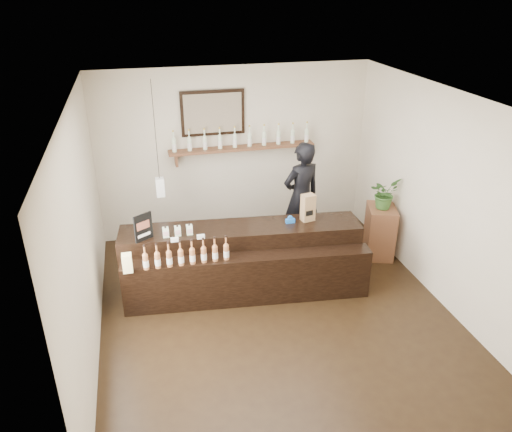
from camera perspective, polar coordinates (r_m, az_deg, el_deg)
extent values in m
plane|color=black|center=(6.81, 2.10, -10.52)|extent=(5.00, 5.00, 0.00)
plane|color=beige|center=(8.35, -2.44, 7.35)|extent=(4.50, 0.00, 4.50)
plane|color=beige|center=(4.11, 12.20, -14.49)|extent=(4.50, 0.00, 4.50)
plane|color=beige|center=(5.93, -19.11, -2.06)|extent=(0.00, 5.00, 5.00)
plane|color=beige|center=(7.01, 20.30, 2.06)|extent=(0.00, 5.00, 5.00)
plane|color=white|center=(5.63, 2.56, 13.16)|extent=(5.00, 5.00, 0.00)
cube|color=brown|center=(8.22, -1.58, 7.79)|extent=(2.40, 0.25, 0.04)
cube|color=brown|center=(8.14, -9.11, 6.40)|extent=(0.04, 0.20, 0.20)
cube|color=brown|center=(8.56, 5.53, 7.58)|extent=(0.04, 0.20, 0.20)
cube|color=black|center=(8.07, -4.97, 11.67)|extent=(1.02, 0.04, 0.72)
cube|color=#483D2E|center=(8.05, -4.94, 11.63)|extent=(0.92, 0.01, 0.62)
cube|color=white|center=(7.41, -10.90, 3.26)|extent=(0.12, 0.12, 0.28)
cylinder|color=black|center=(7.14, -11.46, 9.53)|extent=(0.01, 0.01, 1.41)
cylinder|color=#DFF4CC|center=(8.03, -9.35, 7.95)|extent=(0.07, 0.07, 0.20)
cone|color=#DFF4CC|center=(7.99, -9.41, 8.82)|extent=(0.07, 0.07, 0.05)
cylinder|color=#DFF4CC|center=(7.98, -9.44, 9.23)|extent=(0.02, 0.02, 0.07)
cylinder|color=gold|center=(7.96, -9.47, 9.55)|extent=(0.03, 0.03, 0.02)
cylinder|color=white|center=(8.04, -9.34, 7.81)|extent=(0.07, 0.07, 0.09)
cylinder|color=#DFF4CC|center=(8.05, -7.60, 8.11)|extent=(0.07, 0.07, 0.20)
cone|color=#DFF4CC|center=(8.01, -7.66, 8.98)|extent=(0.07, 0.07, 0.05)
cylinder|color=#DFF4CC|center=(8.00, -7.68, 9.39)|extent=(0.02, 0.02, 0.07)
cylinder|color=gold|center=(7.98, -7.70, 9.71)|extent=(0.03, 0.03, 0.02)
cylinder|color=white|center=(8.06, -7.60, 7.97)|extent=(0.07, 0.07, 0.09)
cylinder|color=#DFF4CC|center=(8.08, -5.87, 8.26)|extent=(0.07, 0.07, 0.20)
cone|color=#DFF4CC|center=(8.04, -5.91, 9.13)|extent=(0.07, 0.07, 0.05)
cylinder|color=#DFF4CC|center=(8.03, -5.93, 9.54)|extent=(0.02, 0.02, 0.07)
cylinder|color=gold|center=(8.01, -5.94, 9.86)|extent=(0.03, 0.03, 0.02)
cylinder|color=white|center=(8.08, -5.86, 8.12)|extent=(0.07, 0.07, 0.09)
cylinder|color=#DFF4CC|center=(8.11, -4.14, 8.41)|extent=(0.07, 0.07, 0.20)
cone|color=#DFF4CC|center=(8.08, -4.17, 9.27)|extent=(0.07, 0.07, 0.05)
cylinder|color=#DFF4CC|center=(8.06, -4.19, 9.68)|extent=(0.02, 0.02, 0.07)
cylinder|color=gold|center=(8.05, -4.20, 10.00)|extent=(0.03, 0.03, 0.02)
cylinder|color=white|center=(8.12, -4.14, 8.27)|extent=(0.07, 0.07, 0.09)
cylinder|color=#DFF4CC|center=(8.16, -2.43, 8.54)|extent=(0.07, 0.07, 0.20)
cone|color=#DFF4CC|center=(8.12, -2.45, 9.40)|extent=(0.07, 0.07, 0.05)
cylinder|color=#DFF4CC|center=(8.10, -2.46, 9.81)|extent=(0.02, 0.02, 0.07)
cylinder|color=gold|center=(8.09, -2.46, 10.13)|extent=(0.03, 0.03, 0.02)
cylinder|color=white|center=(8.16, -2.43, 8.41)|extent=(0.07, 0.07, 0.09)
cylinder|color=#DFF4CC|center=(8.21, -0.74, 8.67)|extent=(0.07, 0.07, 0.20)
cone|color=#DFF4CC|center=(8.17, -0.75, 9.52)|extent=(0.07, 0.07, 0.05)
cylinder|color=#DFF4CC|center=(8.15, -0.75, 9.93)|extent=(0.02, 0.02, 0.07)
cylinder|color=gold|center=(8.14, -0.75, 10.24)|extent=(0.03, 0.03, 0.02)
cylinder|color=white|center=(8.21, -0.74, 8.53)|extent=(0.07, 0.07, 0.09)
cylinder|color=#DFF4CC|center=(8.26, 0.93, 8.79)|extent=(0.07, 0.07, 0.20)
cone|color=#DFF4CC|center=(8.23, 0.93, 9.63)|extent=(0.07, 0.07, 0.05)
cylinder|color=#DFF4CC|center=(8.21, 0.94, 10.04)|extent=(0.02, 0.02, 0.07)
cylinder|color=gold|center=(8.20, 0.94, 10.35)|extent=(0.03, 0.03, 0.02)
cylinder|color=white|center=(8.27, 0.93, 8.65)|extent=(0.07, 0.07, 0.09)
cylinder|color=#DFF4CC|center=(8.32, 2.58, 8.89)|extent=(0.07, 0.07, 0.20)
cone|color=#DFF4CC|center=(8.29, 2.59, 9.74)|extent=(0.07, 0.07, 0.05)
cylinder|color=#DFF4CC|center=(8.27, 2.60, 10.14)|extent=(0.02, 0.02, 0.07)
cylinder|color=gold|center=(8.26, 2.61, 10.45)|extent=(0.03, 0.03, 0.02)
cylinder|color=white|center=(8.33, 2.57, 8.76)|extent=(0.07, 0.07, 0.09)
cylinder|color=#DFF4CC|center=(8.39, 4.20, 8.99)|extent=(0.07, 0.07, 0.20)
cone|color=#DFF4CC|center=(8.36, 4.23, 9.83)|extent=(0.07, 0.07, 0.05)
cylinder|color=#DFF4CC|center=(8.34, 4.24, 10.22)|extent=(0.02, 0.02, 0.07)
cylinder|color=gold|center=(8.33, 4.25, 10.54)|extent=(0.03, 0.03, 0.02)
cylinder|color=white|center=(8.40, 4.19, 8.86)|extent=(0.07, 0.07, 0.09)
cylinder|color=#DFF4CC|center=(8.47, 5.79, 9.09)|extent=(0.07, 0.07, 0.20)
cone|color=#DFF4CC|center=(8.44, 5.83, 9.91)|extent=(0.07, 0.07, 0.05)
cylinder|color=#DFF4CC|center=(8.42, 5.85, 10.31)|extent=(0.02, 0.02, 0.07)
cylinder|color=gold|center=(8.41, 5.86, 10.61)|extent=(0.03, 0.03, 0.02)
cylinder|color=white|center=(8.48, 5.79, 8.95)|extent=(0.07, 0.07, 0.09)
cube|color=black|center=(7.06, -1.68, -4.57)|extent=(3.35, 0.92, 0.93)
cube|color=black|center=(6.76, -0.87, -7.21)|extent=(3.32, 0.63, 0.70)
cube|color=white|center=(6.53, -9.29, -2.69)|extent=(0.10, 0.04, 0.05)
cube|color=white|center=(6.56, -6.33, -2.37)|extent=(0.10, 0.04, 0.05)
cube|color=#F5E695|center=(6.43, -14.45, -5.68)|extent=(0.12, 0.12, 0.12)
cube|color=#F5E695|center=(6.37, -14.56, -4.75)|extent=(0.12, 0.12, 0.12)
cube|color=#DFF4CC|center=(6.66, -10.28, -1.84)|extent=(0.08, 0.08, 0.13)
cube|color=#D0A1A4|center=(6.62, -10.25, -2.01)|extent=(0.07, 0.00, 0.06)
cylinder|color=black|center=(6.62, -10.33, -1.24)|extent=(0.02, 0.02, 0.03)
cube|color=#DFF4CC|center=(6.67, -8.95, -1.70)|extent=(0.08, 0.08, 0.13)
cube|color=#D0A1A4|center=(6.63, -8.91, -1.87)|extent=(0.07, 0.00, 0.06)
cylinder|color=black|center=(6.63, -8.99, -1.10)|extent=(0.02, 0.02, 0.03)
cube|color=#DFF4CC|center=(6.68, -7.62, -1.56)|extent=(0.08, 0.08, 0.13)
cube|color=#D0A1A4|center=(6.64, -7.57, -1.73)|extent=(0.07, 0.00, 0.06)
cylinder|color=black|center=(6.64, -7.66, -0.96)|extent=(0.02, 0.02, 0.03)
cylinder|color=#AA6639|center=(6.40, -12.48, -5.15)|extent=(0.07, 0.07, 0.20)
cone|color=#AA6639|center=(6.34, -12.59, -4.17)|extent=(0.07, 0.07, 0.05)
cylinder|color=#AA6639|center=(6.31, -12.64, -3.69)|extent=(0.02, 0.02, 0.07)
cylinder|color=black|center=(6.29, -12.68, -3.32)|extent=(0.03, 0.03, 0.02)
cylinder|color=white|center=(6.41, -12.47, -5.31)|extent=(0.07, 0.07, 0.09)
cylinder|color=#AA6639|center=(6.40, -11.18, -5.02)|extent=(0.07, 0.07, 0.20)
cone|color=#AA6639|center=(6.34, -11.28, -4.03)|extent=(0.07, 0.07, 0.05)
cylinder|color=#AA6639|center=(6.31, -11.32, -3.56)|extent=(0.02, 0.02, 0.07)
cylinder|color=black|center=(6.29, -11.36, -3.18)|extent=(0.03, 0.03, 0.02)
cylinder|color=white|center=(6.41, -11.16, -5.17)|extent=(0.07, 0.07, 0.09)
cylinder|color=#AA6639|center=(6.41, -9.88, -4.88)|extent=(0.07, 0.07, 0.20)
cone|color=#AA6639|center=(6.34, -9.96, -3.89)|extent=(0.07, 0.07, 0.05)
cylinder|color=#AA6639|center=(6.31, -10.00, -3.42)|extent=(0.02, 0.02, 0.07)
cylinder|color=black|center=(6.29, -10.03, -3.04)|extent=(0.03, 0.03, 0.02)
cylinder|color=white|center=(6.42, -9.86, -5.04)|extent=(0.07, 0.07, 0.09)
cylinder|color=#AA6639|center=(6.41, -8.57, -4.74)|extent=(0.07, 0.07, 0.20)
cone|color=#AA6639|center=(6.35, -8.65, -3.75)|extent=(0.07, 0.07, 0.05)
cylinder|color=#AA6639|center=(6.32, -8.68, -3.28)|extent=(0.02, 0.02, 0.07)
cylinder|color=black|center=(6.30, -8.71, -2.90)|extent=(0.03, 0.03, 0.02)
cylinder|color=white|center=(6.42, -8.56, -4.90)|extent=(0.07, 0.07, 0.09)
cylinder|color=#AA6639|center=(6.42, -7.28, -4.60)|extent=(0.07, 0.07, 0.20)
cone|color=#AA6639|center=(6.36, -7.34, -3.61)|extent=(0.07, 0.07, 0.05)
cylinder|color=#AA6639|center=(6.33, -7.37, -3.13)|extent=(0.02, 0.02, 0.07)
cylinder|color=black|center=(6.31, -7.39, -2.76)|extent=(0.03, 0.03, 0.02)
cylinder|color=white|center=(6.43, -7.27, -4.75)|extent=(0.07, 0.07, 0.09)
cylinder|color=#AA6639|center=(6.44, -5.98, -4.45)|extent=(0.07, 0.07, 0.20)
cone|color=#AA6639|center=(6.37, -6.04, -3.46)|extent=(0.07, 0.07, 0.05)
cylinder|color=#AA6639|center=(6.35, -6.06, -2.99)|extent=(0.02, 0.02, 0.07)
cylinder|color=black|center=(6.32, -6.08, -2.62)|extent=(0.03, 0.03, 0.02)
cylinder|color=white|center=(6.45, -5.98, -4.61)|extent=(0.07, 0.07, 0.09)
cylinder|color=#AA6639|center=(6.45, -4.70, -4.31)|extent=(0.07, 0.07, 0.20)
cone|color=#AA6639|center=(6.39, -4.74, -3.32)|extent=(0.07, 0.07, 0.05)
cylinder|color=#AA6639|center=(6.36, -4.76, -2.85)|extent=(0.02, 0.02, 0.07)
cylinder|color=black|center=(6.34, -4.77, -2.47)|extent=(0.03, 0.03, 0.02)
cylinder|color=white|center=(6.46, -4.69, -4.46)|extent=(0.07, 0.07, 0.09)
cylinder|color=#AA6639|center=(6.47, -3.42, -4.16)|extent=(0.07, 0.07, 0.20)
cone|color=#AA6639|center=(6.41, -3.45, -3.17)|extent=(0.07, 0.07, 0.05)
cylinder|color=#AA6639|center=(6.38, -3.46, -2.70)|extent=(0.02, 0.02, 0.07)
cylinder|color=black|center=(6.36, -3.48, -2.33)|extent=(0.03, 0.03, 0.02)
cylinder|color=white|center=(6.48, -3.42, -4.32)|extent=(0.07, 0.07, 0.09)
cube|color=black|center=(6.57, -12.75, -1.25)|extent=(0.24, 0.16, 0.37)
cube|color=brown|center=(6.55, -12.78, -1.05)|extent=(0.16, 0.11, 0.11)
cube|color=white|center=(6.61, -12.66, -2.12)|extent=(0.16, 0.11, 0.04)
cube|color=#9C714B|center=(6.98, 5.96, 0.96)|extent=(0.20, 0.16, 0.39)
cube|color=black|center=(6.94, 6.13, 0.32)|extent=(0.11, 0.02, 0.08)
cube|color=blue|center=(6.95, 3.93, -0.56)|extent=(0.13, 0.05, 0.06)
cylinder|color=blue|center=(6.93, 3.94, -0.23)|extent=(0.07, 0.03, 0.07)
cube|color=brown|center=(8.07, 13.96, -1.72)|extent=(0.56, 0.66, 0.82)
imported|color=#325C25|center=(7.80, 14.46, 2.54)|extent=(0.56, 0.54, 0.48)
imported|color=black|center=(7.84, 5.21, 2.97)|extent=(0.84, 0.67, 2.02)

